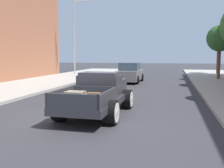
# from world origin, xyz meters

# --- Properties ---
(ground_plane) EXTENTS (140.00, 140.00, 0.00)m
(ground_plane) POSITION_xyz_m (0.00, 0.00, 0.00)
(ground_plane) COLOR #333338
(hotrod_truck_gunmetal) EXTENTS (2.26, 4.97, 1.58)m
(hotrod_truck_gunmetal) POSITION_xyz_m (0.19, 0.94, 0.75)
(hotrod_truck_gunmetal) COLOR #333338
(hotrod_truck_gunmetal) RESTS_ON ground
(car_background_grey) EXTENTS (1.94, 4.34, 1.65)m
(car_background_grey) POSITION_xyz_m (-0.53, 12.78, 0.77)
(car_background_grey) COLOR slate
(car_background_grey) RESTS_ON ground
(flagpole) EXTENTS (1.74, 0.16, 9.16)m
(flagpole) POSITION_xyz_m (-7.28, 18.11, 5.77)
(flagpole) COLOR #B2B2B7
(flagpole) RESTS_ON sidewalk_left
(street_tree_third) EXTENTS (2.32, 2.32, 4.76)m
(street_tree_third) POSITION_xyz_m (6.94, 16.12, 3.71)
(street_tree_third) COLOR brown
(street_tree_third) RESTS_ON sidewalk_right
(street_tree_farthest) EXTENTS (2.08, 2.08, 4.75)m
(street_tree_farthest) POSITION_xyz_m (8.02, 23.67, 3.81)
(street_tree_farthest) COLOR brown
(street_tree_farthest) RESTS_ON sidewalk_right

